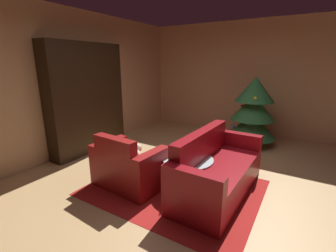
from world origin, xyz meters
name	(u,v)px	position (x,y,z in m)	size (l,w,h in m)	color
ground_plane	(194,182)	(0.00, 0.00, 0.00)	(7.57, 7.57, 0.00)	tan
wall_back	(249,79)	(0.00, 3.18, 1.40)	(5.43, 0.06, 2.79)	tan
wall_left	(72,83)	(-2.69, 0.00, 1.40)	(0.06, 6.42, 2.79)	tan
area_rug	(175,187)	(-0.17, -0.30, 0.00)	(2.36, 1.88, 0.01)	maroon
bookshelf_unit	(92,100)	(-2.44, 0.24, 1.05)	(0.33, 1.70, 2.17)	black
armchair_red	(128,167)	(-0.81, -0.59, 0.29)	(1.06, 0.73, 0.82)	maroon
couch_red	(216,172)	(0.38, -0.08, 0.30)	(0.79, 1.82, 0.87)	maroon
coffee_table	(188,161)	(-0.02, -0.19, 0.42)	(0.74, 0.74, 0.46)	black
book_stack_on_table	(193,156)	(0.04, -0.15, 0.50)	(0.23, 0.19, 0.06)	#D6BD52
bottle_on_table	(179,155)	(-0.07, -0.39, 0.57)	(0.06, 0.06, 0.29)	navy
decorated_tree	(253,110)	(0.34, 2.26, 0.78)	(1.04, 1.04, 1.50)	brown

